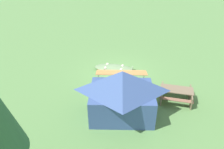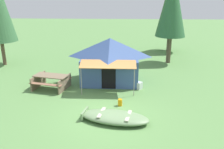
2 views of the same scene
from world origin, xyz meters
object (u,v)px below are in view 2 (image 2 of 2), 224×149
object	(u,v)px
beached_rowboat	(114,117)
cooler_box	(137,85)
pine_tree_far_center	(171,3)
pine_tree_back_right	(172,5)
fuel_can	(120,102)
canvas_cabin_tent	(110,60)
picnic_table	(51,80)

from	to	relation	value
beached_rowboat	cooler_box	world-z (taller)	cooler_box
beached_rowboat	pine_tree_far_center	distance (m)	13.91
cooler_box	pine_tree_back_right	size ratio (longest dim) A/B	0.09
beached_rowboat	fuel_can	distance (m)	1.46
canvas_cabin_tent	cooler_box	world-z (taller)	canvas_cabin_tent
pine_tree_back_right	pine_tree_far_center	bearing A→B (deg)	80.75
beached_rowboat	picnic_table	distance (m)	4.96
beached_rowboat	picnic_table	size ratio (longest dim) A/B	1.44
beached_rowboat	cooler_box	xyz separation A→B (m)	(1.07, 3.66, 0.00)
fuel_can	pine_tree_back_right	bearing A→B (deg)	65.24
pine_tree_back_right	pine_tree_far_center	size ratio (longest dim) A/B	0.92
picnic_table	fuel_can	distance (m)	4.29
cooler_box	fuel_can	xyz separation A→B (m)	(-0.87, -2.21, -0.03)
beached_rowboat	pine_tree_far_center	world-z (taller)	pine_tree_far_center
beached_rowboat	picnic_table	world-z (taller)	picnic_table
canvas_cabin_tent	cooler_box	xyz separation A→B (m)	(1.52, -1.01, -1.15)
canvas_cabin_tent	picnic_table	world-z (taller)	canvas_cabin_tent
picnic_table	pine_tree_far_center	world-z (taller)	pine_tree_far_center
canvas_cabin_tent	pine_tree_far_center	world-z (taller)	pine_tree_far_center
picnic_table	pine_tree_far_center	xyz separation A→B (m)	(7.86, 9.21, 3.68)
picnic_table	pine_tree_back_right	distance (m)	9.85
cooler_box	pine_tree_back_right	distance (m)	7.11
beached_rowboat	pine_tree_far_center	size ratio (longest dim) A/B	0.43
picnic_table	pine_tree_far_center	bearing A→B (deg)	49.53
canvas_cabin_tent	beached_rowboat	bearing A→B (deg)	-84.44
fuel_can	pine_tree_back_right	distance (m)	9.19
picnic_table	cooler_box	distance (m)	4.68
pine_tree_back_right	beached_rowboat	bearing A→B (deg)	-112.28
canvas_cabin_tent	cooler_box	bearing A→B (deg)	-33.51
picnic_table	pine_tree_far_center	distance (m)	12.66
canvas_cabin_tent	pine_tree_back_right	size ratio (longest dim) A/B	0.54
fuel_can	cooler_box	bearing A→B (deg)	68.60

